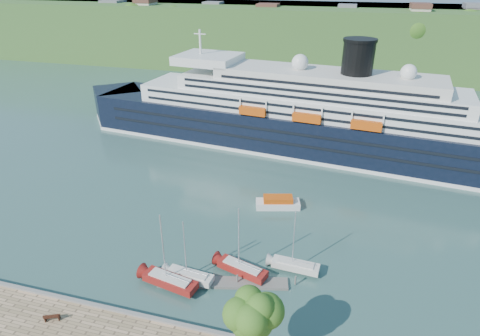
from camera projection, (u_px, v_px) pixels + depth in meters
name	position (u px, v px, depth m)	size (l,w,h in m)	color
ground	(190.00, 332.00, 45.65)	(400.00, 400.00, 0.00)	#2F544B
far_hillside	(319.00, 37.00, 165.42)	(400.00, 50.00, 24.00)	#386026
quay_coping	(189.00, 326.00, 44.96)	(220.00, 0.50, 0.30)	slate
cruise_ship	(298.00, 94.00, 87.70)	(111.54, 16.24, 25.05)	black
park_bench	(52.00, 316.00, 45.74)	(1.79, 0.73, 1.15)	#3F1D12
promenade_tree	(252.00, 326.00, 39.02)	(5.94, 5.94, 9.84)	#2F5B18
floating_pontoon	(223.00, 283.00, 52.62)	(17.04, 2.08, 0.38)	#69665D
sailboat_white_near	(189.00, 254.00, 51.12)	(6.90, 1.92, 8.92)	silver
sailboat_red	(242.00, 245.00, 52.03)	(7.69, 2.14, 9.94)	maroon
sailboat_white_far	(297.00, 244.00, 52.87)	(7.09, 1.97, 9.16)	silver
tender_launch	(278.00, 202.00, 69.15)	(7.61, 2.60, 2.10)	#C5480B
sailboat_extra	(167.00, 255.00, 49.72)	(8.16, 2.27, 10.54)	maroon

